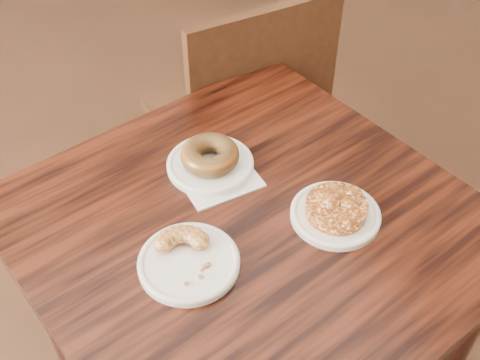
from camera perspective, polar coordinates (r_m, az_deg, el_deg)
name	(u,v)px	position (r m, az deg, el deg)	size (l,w,h in m)	color
cafe_table	(248,330)	(1.43, 0.80, -14.01)	(0.80, 0.80, 0.75)	black
chair_far	(231,117)	(1.84, -0.89, 5.97)	(0.46, 0.46, 0.90)	black
napkin	(216,175)	(1.21, -2.26, 0.48)	(0.15, 0.15, 0.00)	white
plate_donut	(210,165)	(1.22, -2.83, 1.47)	(0.18, 0.18, 0.01)	white
plate_cruller	(189,263)	(1.06, -4.87, -7.84)	(0.18, 0.18, 0.01)	white
plate_fritter	(335,215)	(1.14, 9.02, -3.29)	(0.17, 0.17, 0.01)	white
glazed_donut	(210,155)	(1.20, -2.87, 2.41)	(0.12, 0.12, 0.04)	brown
apple_fritter	(337,206)	(1.12, 9.16, -2.43)	(0.15, 0.15, 0.04)	#3F1806
cruller_fragment	(188,255)	(1.04, -4.94, -7.08)	(0.12, 0.12, 0.03)	maroon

